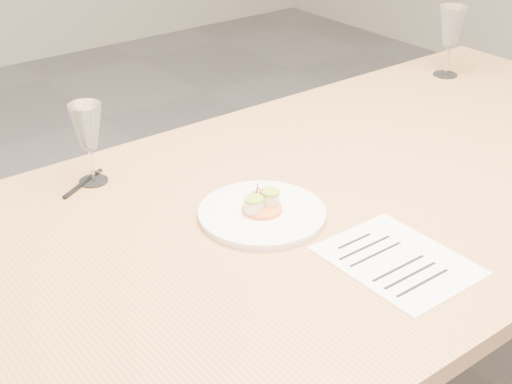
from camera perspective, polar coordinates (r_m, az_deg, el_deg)
dining_table at (r=1.52m, az=2.67°, el=-3.64°), size 2.40×1.00×0.75m
dinner_plate at (r=1.45m, az=0.50°, el=-1.64°), size 0.26×0.26×0.07m
recipe_sheet at (r=1.35m, az=11.26°, el=-5.38°), size 0.21×0.27×0.00m
ballpoint_pen at (r=1.62m, az=-13.66°, el=0.69°), size 0.13×0.08×0.01m
wine_glass_2 at (r=1.57m, az=-13.36°, el=4.95°), size 0.07×0.07×0.18m
wine_glass_3 at (r=2.26m, az=15.37°, el=12.57°), size 0.09×0.09×0.21m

